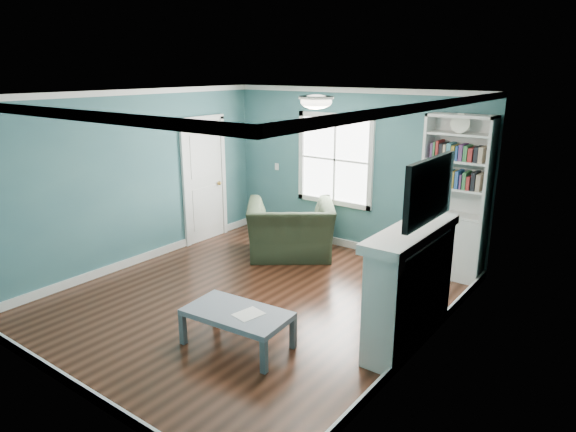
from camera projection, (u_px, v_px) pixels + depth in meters
The scene contains 13 objects.
floor at pixel (251, 299), 6.67m from camera, with size 5.00×5.00×0.00m, color black.
room_walls at pixel (249, 180), 6.23m from camera, with size 5.00×5.00×5.00m.
trim at pixel (249, 207), 6.33m from camera, with size 4.50×5.00×2.60m.
window at pixel (335, 160), 8.36m from camera, with size 1.40×0.06×1.50m.
bookshelf at pixel (453, 214), 7.18m from camera, with size 0.90×0.35×2.31m.
fireplace at pixel (411, 288), 5.46m from camera, with size 0.44×1.58×1.30m.
tv at pixel (430, 190), 5.09m from camera, with size 0.06×1.10×0.65m, color black.
door at pixel (204, 179), 8.73m from camera, with size 0.12×0.98×2.17m.
ceiling_fixture at pixel (316, 101), 5.53m from camera, with size 0.38×0.38×0.15m.
light_switch at pixel (277, 167), 9.12m from camera, with size 0.08×0.01×0.12m, color white.
recliner at pixel (291, 221), 8.06m from camera, with size 1.33×0.86×1.16m, color #202C1C.
coffee_table at pixel (237, 316), 5.46m from camera, with size 1.17×0.71×0.41m.
paper_sheet at pixel (249, 314), 5.37m from camera, with size 0.23×0.29×0.00m, color white.
Camera 1 is at (4.03, -4.62, 2.90)m, focal length 32.00 mm.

